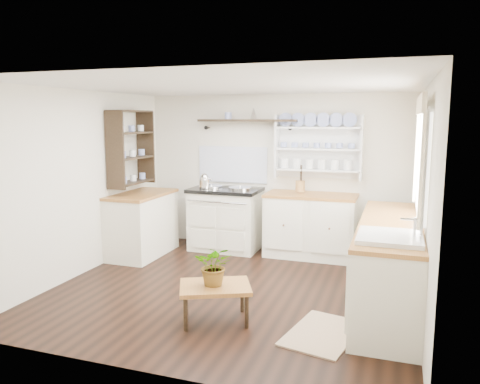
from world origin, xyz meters
name	(u,v)px	position (x,y,z in m)	size (l,w,h in m)	color
floor	(233,289)	(0.00, 0.00, 0.00)	(4.00, 3.80, 0.01)	black
wall_back	(275,172)	(0.00, 1.90, 1.15)	(4.00, 0.02, 2.30)	silver
wall_right	(424,201)	(2.00, 0.00, 1.15)	(0.02, 3.80, 2.30)	silver
wall_left	(82,183)	(-2.00, 0.00, 1.15)	(0.02, 3.80, 2.30)	silver
ceiling	(232,86)	(0.00, 0.00, 2.30)	(4.00, 3.80, 0.01)	white
window	(421,157)	(1.95, 0.15, 1.56)	(0.08, 1.55, 1.22)	white
aga_cooker	(226,218)	(-0.67, 1.57, 0.47)	(1.03, 0.72, 0.95)	white
back_cabinets	(310,225)	(0.60, 1.60, 0.46)	(1.27, 0.63, 0.90)	white
right_cabinets	(389,263)	(1.70, 0.10, 0.46)	(0.62, 2.43, 0.90)	white
belfast_sink	(389,250)	(1.70, -0.65, 0.80)	(0.55, 0.60, 0.45)	white
left_cabinets	(142,223)	(-1.70, 0.90, 0.46)	(0.62, 1.13, 0.90)	white
plate_rack	(319,146)	(0.65, 1.86, 1.56)	(1.20, 0.22, 0.90)	white
high_shelf	(247,121)	(-0.40, 1.78, 1.91)	(1.50, 0.29, 0.16)	black
left_shelving	(131,147)	(-1.84, 0.90, 1.55)	(0.28, 0.80, 1.05)	black
kettle	(205,181)	(-0.95, 1.45, 1.04)	(0.17, 0.17, 0.21)	silver
utensil_crock	(300,186)	(0.42, 1.68, 0.99)	(0.14, 0.14, 0.16)	#A1723B
center_table	(215,289)	(0.13, -0.85, 0.32)	(0.81, 0.72, 0.36)	brown
potted_plant	(215,265)	(0.13, -0.85, 0.56)	(0.36, 0.31, 0.40)	#3F7233
floor_rug	(322,333)	(1.16, -0.80, 0.01)	(0.55, 0.85, 0.02)	#926F55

